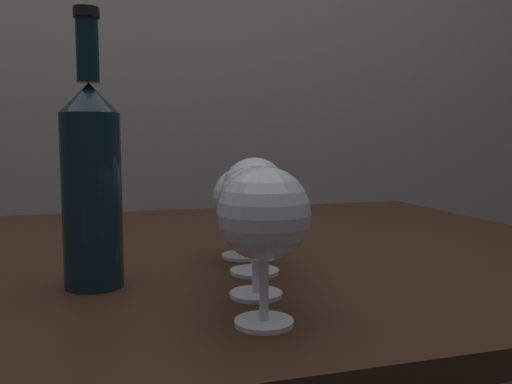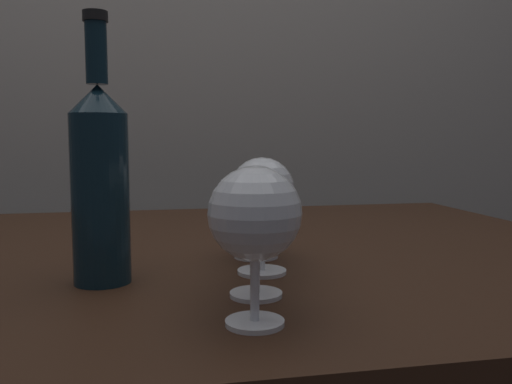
{
  "view_description": "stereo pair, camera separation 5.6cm",
  "coord_description": "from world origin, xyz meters",
  "px_view_note": "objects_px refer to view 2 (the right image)",
  "views": [
    {
      "loc": [
        -0.07,
        -0.84,
        0.9
      ],
      "look_at": [
        0.1,
        -0.28,
        0.84
      ],
      "focal_mm": 37.16,
      "sensor_mm": 36.0,
      "label": 1
    },
    {
      "loc": [
        -0.01,
        -0.86,
        0.9
      ],
      "look_at": [
        0.1,
        -0.28,
        0.84
      ],
      "focal_mm": 37.16,
      "sensor_mm": 36.0,
      "label": 2
    }
  ],
  "objects_px": {
    "wine_glass_chardonnay": "(262,192)",
    "wine_glass_pinot": "(256,198)",
    "wine_glass_white": "(256,206)",
    "wine_bottle": "(100,179)",
    "wine_glass_amber": "(255,217)"
  },
  "relations": [
    {
      "from": "wine_glass_amber",
      "to": "wine_bottle",
      "type": "xyz_separation_m",
      "value": [
        -0.16,
        0.19,
        0.02
      ]
    },
    {
      "from": "wine_glass_white",
      "to": "wine_glass_pinot",
      "type": "xyz_separation_m",
      "value": [
        0.04,
        0.19,
        -0.01
      ]
    },
    {
      "from": "wine_glass_white",
      "to": "wine_bottle",
      "type": "relative_size",
      "value": 0.45
    },
    {
      "from": "wine_bottle",
      "to": "wine_glass_amber",
      "type": "bearing_deg",
      "value": -49.76
    },
    {
      "from": "wine_glass_amber",
      "to": "wine_glass_chardonnay",
      "type": "bearing_deg",
      "value": 76.14
    },
    {
      "from": "wine_glass_white",
      "to": "wine_bottle",
      "type": "distance_m",
      "value": 0.2
    },
    {
      "from": "wine_glass_amber",
      "to": "wine_bottle",
      "type": "relative_size",
      "value": 0.47
    },
    {
      "from": "wine_glass_white",
      "to": "wine_glass_chardonnay",
      "type": "distance_m",
      "value": 0.1
    },
    {
      "from": "wine_glass_amber",
      "to": "wine_glass_white",
      "type": "xyz_separation_m",
      "value": [
        0.02,
        0.09,
        -0.0
      ]
    },
    {
      "from": "wine_glass_white",
      "to": "wine_glass_amber",
      "type": "bearing_deg",
      "value": -101.96
    },
    {
      "from": "wine_glass_white",
      "to": "wine_glass_chardonnay",
      "type": "xyz_separation_m",
      "value": [
        0.03,
        0.1,
        0.0
      ]
    },
    {
      "from": "wine_glass_white",
      "to": "wine_bottle",
      "type": "xyz_separation_m",
      "value": [
        -0.18,
        0.09,
        0.03
      ]
    },
    {
      "from": "wine_glass_amber",
      "to": "wine_bottle",
      "type": "bearing_deg",
      "value": 130.24
    },
    {
      "from": "wine_glass_chardonnay",
      "to": "wine_glass_pinot",
      "type": "distance_m",
      "value": 0.1
    },
    {
      "from": "wine_glass_pinot",
      "to": "wine_bottle",
      "type": "distance_m",
      "value": 0.24
    }
  ]
}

